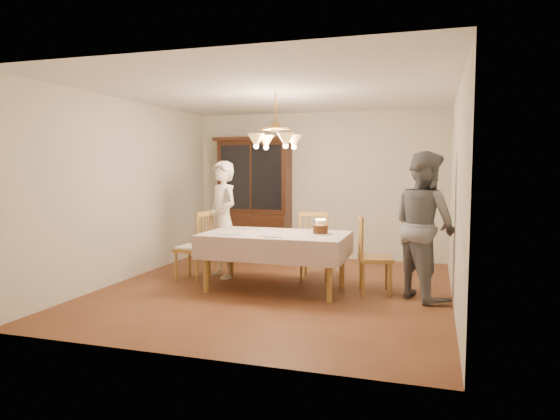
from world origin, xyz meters
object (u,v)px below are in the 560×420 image
(china_hutch, at_px, (254,200))
(elderly_woman, at_px, (222,220))
(dining_table, at_px, (276,239))
(chair_far_side, at_px, (316,249))
(birthday_cake, at_px, (320,230))

(china_hutch, bearing_deg, elderly_woman, -85.07)
(dining_table, xyz_separation_m, chair_far_side, (0.37, 0.74, -0.24))
(elderly_woman, relative_size, birthday_cake, 5.74)
(elderly_woman, xyz_separation_m, birthday_cake, (1.57, -0.41, -0.05))
(china_hutch, height_order, birthday_cake, china_hutch)
(dining_table, height_order, elderly_woman, elderly_woman)
(dining_table, height_order, chair_far_side, chair_far_side)
(dining_table, bearing_deg, china_hutch, 116.55)
(birthday_cake, bearing_deg, chair_far_side, 107.98)
(chair_far_side, bearing_deg, dining_table, -116.89)
(chair_far_side, distance_m, elderly_woman, 1.44)
(china_hutch, relative_size, birthday_cake, 7.20)
(dining_table, bearing_deg, chair_far_side, 63.11)
(elderly_woman, bearing_deg, chair_far_side, 48.74)
(china_hutch, xyz_separation_m, chair_far_side, (1.50, -1.52, -0.60))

